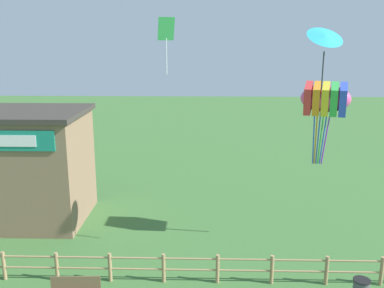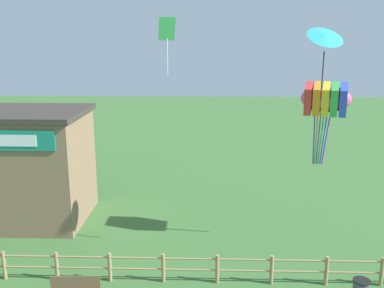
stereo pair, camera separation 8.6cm
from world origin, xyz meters
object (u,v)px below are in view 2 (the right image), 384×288
object	(u,v)px
seaside_building	(20,165)
kite_cyan_delta	(325,37)
kite_rainbow_parafoil	(326,99)
kite_green_diamond	(167,34)

from	to	relation	value
seaside_building	kite_cyan_delta	distance (m)	15.25
kite_cyan_delta	kite_rainbow_parafoil	bearing A→B (deg)	69.18
seaside_building	kite_rainbow_parafoil	xyz separation A→B (m)	(14.03, -2.34, 3.65)
kite_rainbow_parafoil	kite_cyan_delta	world-z (taller)	kite_cyan_delta
kite_green_diamond	kite_cyan_delta	distance (m)	11.07
kite_cyan_delta	kite_green_diamond	bearing A→B (deg)	125.59
kite_rainbow_parafoil	kite_green_diamond	xyz separation A→B (m)	(-7.12, 7.22, 2.70)
seaside_building	kite_green_diamond	bearing A→B (deg)	35.27
seaside_building	kite_rainbow_parafoil	world-z (taller)	kite_rainbow_parafoil
kite_rainbow_parafoil	seaside_building	bearing A→B (deg)	170.54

